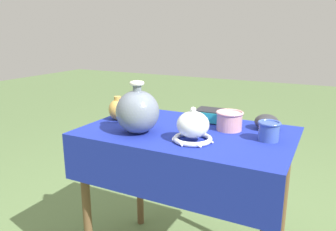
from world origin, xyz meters
TOP-DOWN VIEW (x-y plane):
  - display_table at (0.00, -0.02)m, footprint 1.01×0.64m
  - vase_tall_bulbous at (-0.19, -0.14)m, footprint 0.21×0.21m
  - vase_dome_bell at (0.09, -0.14)m, footprint 0.18×0.19m
  - mosaic_tile_box at (0.04, 0.21)m, footprint 0.15×0.13m
  - cup_wide_cobalt at (0.38, 0.02)m, footprint 0.10×0.10m
  - bowl_shallow_charcoal at (0.34, 0.19)m, footprint 0.12×0.12m
  - jar_round_ochre at (-0.41, 0.01)m, footprint 0.10×0.10m
  - cup_wide_rose at (0.18, 0.10)m, footprint 0.14×0.14m
  - cup_wide_teal at (-0.31, 0.12)m, footprint 0.10×0.10m

SIDE VIEW (x-z plane):
  - display_table at x=0.00m, z-range 0.29..1.09m
  - mosaic_tile_box at x=0.04m, z-range 0.79..0.86m
  - bowl_shallow_charcoal at x=0.34m, z-range 0.79..0.87m
  - cup_wide_cobalt at x=0.38m, z-range 0.79..0.88m
  - cup_wide_teal at x=-0.31m, z-range 0.79..0.88m
  - cup_wide_rose at x=0.18m, z-range 0.79..0.89m
  - jar_round_ochre at x=-0.41m, z-range 0.78..0.91m
  - vase_dome_bell at x=0.09m, z-range 0.78..0.93m
  - vase_tall_bulbous at x=-0.19m, z-range 0.77..1.02m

